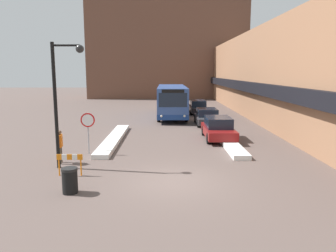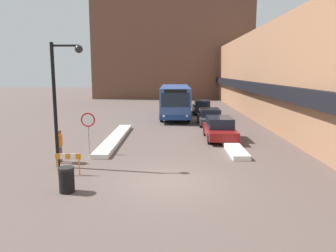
# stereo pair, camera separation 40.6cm
# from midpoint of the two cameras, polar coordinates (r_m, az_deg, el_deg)

# --- Properties ---
(ground_plane) EXTENTS (160.00, 160.00, 0.00)m
(ground_plane) POSITION_cam_midpoint_polar(r_m,az_deg,el_deg) (13.48, -0.17, -9.63)
(ground_plane) COLOR brown
(building_row_right) EXTENTS (5.50, 60.00, 8.20)m
(building_row_right) POSITION_cam_midpoint_polar(r_m,az_deg,el_deg) (38.09, 15.03, 8.65)
(building_row_right) COLOR #996B4C
(building_row_right) RESTS_ON ground_plane
(building_backdrop_far) EXTENTS (26.00, 8.00, 17.50)m
(building_backdrop_far) POSITION_cam_midpoint_polar(r_m,az_deg,el_deg) (57.11, -0.36, 13.81)
(building_backdrop_far) COLOR brown
(building_backdrop_far) RESTS_ON ground_plane
(snow_bank_left) EXTENTS (0.90, 9.35, 0.25)m
(snow_bank_left) POSITION_cam_midpoint_polar(r_m,az_deg,el_deg) (21.47, -9.92, -2.20)
(snow_bank_left) COLOR silver
(snow_bank_left) RESTS_ON ground_plane
(snow_bank_right) EXTENTS (0.90, 7.73, 0.26)m
(snow_bank_right) POSITION_cam_midpoint_polar(r_m,az_deg,el_deg) (20.47, 9.89, -2.76)
(snow_bank_right) COLOR silver
(snow_bank_right) RESTS_ON ground_plane
(city_bus) EXTENTS (2.69, 10.23, 3.01)m
(city_bus) POSITION_cam_midpoint_polar(r_m,az_deg,el_deg) (31.97, 0.30, 4.48)
(city_bus) COLOR #335193
(city_bus) RESTS_ON ground_plane
(parked_car_front) EXTENTS (1.83, 4.39, 1.47)m
(parked_car_front) POSITION_cam_midpoint_polar(r_m,az_deg,el_deg) (21.73, 8.21, -0.37)
(parked_car_front) COLOR maroon
(parked_car_front) RESTS_ON ground_plane
(parked_car_middle) EXTENTS (1.87, 4.21, 1.36)m
(parked_car_middle) POSITION_cam_midpoint_polar(r_m,az_deg,el_deg) (27.57, 6.38, 1.63)
(parked_car_middle) COLOR #38383D
(parked_car_middle) RESTS_ON ground_plane
(parked_car_back) EXTENTS (1.79, 4.56, 1.39)m
(parked_car_back) POSITION_cam_midpoint_polar(r_m,az_deg,el_deg) (35.22, 4.91, 3.36)
(parked_car_back) COLOR black
(parked_car_back) RESTS_ON ground_plane
(stop_sign) EXTENTS (0.76, 0.08, 2.24)m
(stop_sign) POSITION_cam_midpoint_polar(r_m,az_deg,el_deg) (18.05, -14.41, 0.26)
(stop_sign) COLOR gray
(stop_sign) RESTS_ON ground_plane
(street_lamp) EXTENTS (1.46, 0.36, 5.69)m
(street_lamp) POSITION_cam_midpoint_polar(r_m,az_deg,el_deg) (15.51, -18.77, 5.88)
(street_lamp) COLOR black
(street_lamp) RESTS_ON ground_plane
(pedestrian) EXTENTS (0.25, 0.53, 1.63)m
(pedestrian) POSITION_cam_midpoint_polar(r_m,az_deg,el_deg) (16.73, -18.99, -2.90)
(pedestrian) COLOR brown
(pedestrian) RESTS_ON ground_plane
(trash_bin) EXTENTS (0.59, 0.59, 0.95)m
(trash_bin) POSITION_cam_midpoint_polar(r_m,az_deg,el_deg) (12.70, -17.62, -9.02)
(trash_bin) COLOR black
(trash_bin) RESTS_ON ground_plane
(construction_barricade) EXTENTS (1.10, 0.06, 0.94)m
(construction_barricade) POSITION_cam_midpoint_polar(r_m,az_deg,el_deg) (14.69, -17.51, -5.75)
(construction_barricade) COLOR orange
(construction_barricade) RESTS_ON ground_plane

